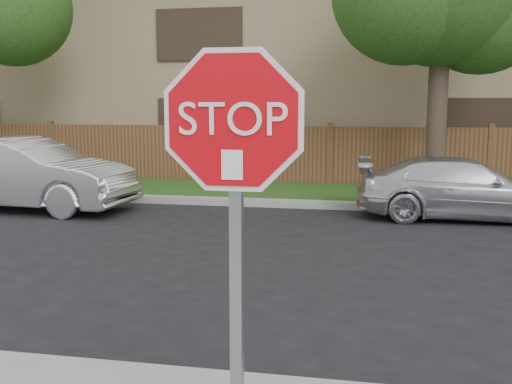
# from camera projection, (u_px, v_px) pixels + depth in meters

# --- Properties ---
(ground) EXTENTS (90.00, 90.00, 0.00)m
(ground) POSITION_uv_depth(u_px,v_px,m) (228.00, 382.00, 4.83)
(ground) COLOR black
(ground) RESTS_ON ground
(far_curb) EXTENTS (70.00, 0.30, 0.15)m
(far_curb) POSITION_uv_depth(u_px,v_px,m) (318.00, 205.00, 12.73)
(far_curb) COLOR gray
(far_curb) RESTS_ON ground
(grass_strip) EXTENTS (70.00, 3.00, 0.12)m
(grass_strip) POSITION_uv_depth(u_px,v_px,m) (325.00, 194.00, 14.34)
(grass_strip) COLOR #1E4714
(grass_strip) RESTS_ON ground
(fence) EXTENTS (70.00, 0.12, 1.60)m
(fence) POSITION_uv_depth(u_px,v_px,m) (330.00, 157.00, 15.78)
(fence) COLOR #50311C
(fence) RESTS_ON ground
(apartment_building) EXTENTS (35.20, 9.20, 7.20)m
(apartment_building) POSITION_uv_depth(u_px,v_px,m) (343.00, 64.00, 20.81)
(apartment_building) COLOR #99845F
(apartment_building) RESTS_ON ground
(stop_sign) EXTENTS (1.01, 0.13, 2.55)m
(stop_sign) POSITION_uv_depth(u_px,v_px,m) (234.00, 184.00, 3.05)
(stop_sign) COLOR gray
(stop_sign) RESTS_ON sidewalk_near
(sedan_left) EXTENTS (4.68, 1.91, 1.51)m
(sedan_left) POSITION_uv_depth(u_px,v_px,m) (25.00, 174.00, 12.44)
(sedan_left) COLOR silver
(sedan_left) RESTS_ON ground
(sedan_right) EXTENTS (4.12, 1.78, 1.18)m
(sedan_right) POSITION_uv_depth(u_px,v_px,m) (464.00, 188.00, 11.51)
(sedan_right) COLOR silver
(sedan_right) RESTS_ON ground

